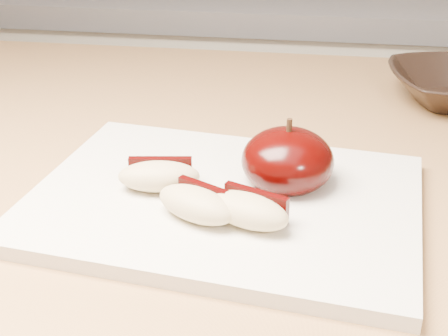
# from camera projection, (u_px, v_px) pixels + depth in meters

# --- Properties ---
(back_cabinet) EXTENTS (2.40, 0.62, 0.94)m
(back_cabinet) POSITION_uv_depth(u_px,v_px,m) (239.00, 181.00, 1.48)
(back_cabinet) COLOR silver
(back_cabinet) RESTS_ON ground
(cutting_board) EXTENTS (0.35, 0.27, 0.01)m
(cutting_board) POSITION_uv_depth(u_px,v_px,m) (224.00, 201.00, 0.53)
(cutting_board) COLOR silver
(cutting_board) RESTS_ON island_counter
(apple_half) EXTENTS (0.09, 0.09, 0.07)m
(apple_half) POSITION_uv_depth(u_px,v_px,m) (287.00, 161.00, 0.54)
(apple_half) COLOR black
(apple_half) RESTS_ON cutting_board
(apple_wedge_a) EXTENTS (0.07, 0.04, 0.03)m
(apple_wedge_a) POSITION_uv_depth(u_px,v_px,m) (159.00, 176.00, 0.53)
(apple_wedge_a) COLOR tan
(apple_wedge_a) RESTS_ON cutting_board
(apple_wedge_b) EXTENTS (0.08, 0.06, 0.03)m
(apple_wedge_b) POSITION_uv_depth(u_px,v_px,m) (198.00, 204.00, 0.49)
(apple_wedge_b) COLOR tan
(apple_wedge_b) RESTS_ON cutting_board
(apple_wedge_c) EXTENTS (0.08, 0.06, 0.03)m
(apple_wedge_c) POSITION_uv_depth(u_px,v_px,m) (248.00, 210.00, 0.48)
(apple_wedge_c) COLOR tan
(apple_wedge_c) RESTS_ON cutting_board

